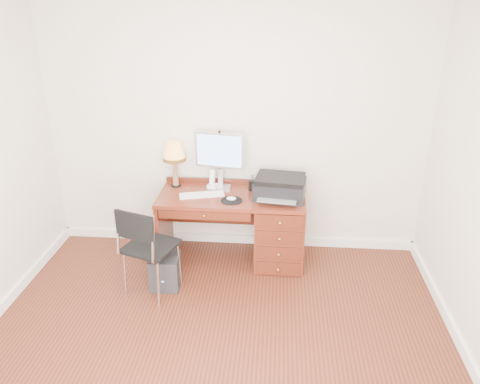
# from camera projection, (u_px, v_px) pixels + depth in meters

# --- Properties ---
(ground) EXTENTS (4.00, 4.00, 0.00)m
(ground) POSITION_uv_depth(u_px,v_px,m) (215.00, 348.00, 3.82)
(ground) COLOR #3F190E
(ground) RESTS_ON ground
(room_shell) EXTENTS (4.00, 4.00, 4.00)m
(room_shell) POSITION_uv_depth(u_px,v_px,m) (224.00, 296.00, 4.38)
(room_shell) COLOR silver
(room_shell) RESTS_ON ground
(desk) EXTENTS (1.50, 0.67, 0.75)m
(desk) POSITION_uv_depth(u_px,v_px,m) (263.00, 225.00, 4.91)
(desk) COLOR maroon
(desk) RESTS_ON ground
(monitor) EXTENTS (0.52, 0.20, 0.60)m
(monitor) POSITION_uv_depth(u_px,v_px,m) (219.00, 153.00, 4.84)
(monitor) COLOR silver
(monitor) RESTS_ON desk
(keyboard) EXTENTS (0.47, 0.24, 0.02)m
(keyboard) POSITION_uv_depth(u_px,v_px,m) (202.00, 195.00, 4.78)
(keyboard) COLOR white
(keyboard) RESTS_ON desk
(mouse_pad) EXTENTS (0.22, 0.22, 0.04)m
(mouse_pad) POSITION_uv_depth(u_px,v_px,m) (231.00, 200.00, 4.66)
(mouse_pad) COLOR black
(mouse_pad) RESTS_ON desk
(printer) EXTENTS (0.55, 0.45, 0.22)m
(printer) POSITION_uv_depth(u_px,v_px,m) (280.00, 187.00, 4.71)
(printer) COLOR black
(printer) RESTS_ON desk
(leg_lamp) EXTENTS (0.24, 0.24, 0.50)m
(leg_lamp) POSITION_uv_depth(u_px,v_px,m) (174.00, 154.00, 4.86)
(leg_lamp) COLOR black
(leg_lamp) RESTS_ON desk
(phone) EXTENTS (0.12, 0.12, 0.20)m
(phone) POSITION_uv_depth(u_px,v_px,m) (213.00, 183.00, 4.94)
(phone) COLOR white
(phone) RESTS_ON desk
(pen_cup) EXTENTS (0.08, 0.08, 0.11)m
(pen_cup) POSITION_uv_depth(u_px,v_px,m) (253.00, 185.00, 4.89)
(pen_cup) COLOR black
(pen_cup) RESTS_ON desk
(chair) EXTENTS (0.55, 0.56, 0.92)m
(chair) POSITION_uv_depth(u_px,v_px,m) (148.00, 243.00, 4.27)
(chair) COLOR black
(chair) RESTS_ON ground
(equipment_box) EXTENTS (0.29, 0.29, 0.33)m
(equipment_box) POSITION_uv_depth(u_px,v_px,m) (165.00, 271.00, 4.56)
(equipment_box) COLOR black
(equipment_box) RESTS_ON ground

